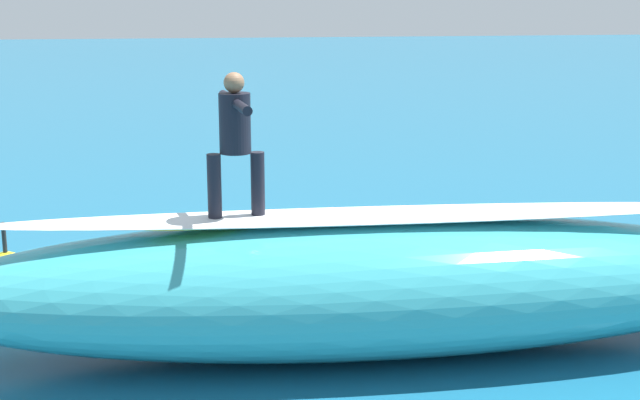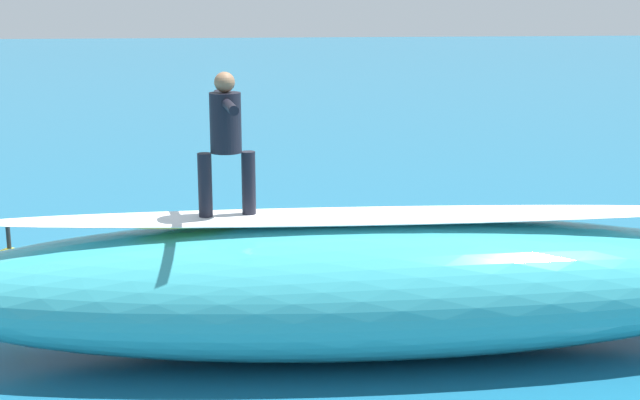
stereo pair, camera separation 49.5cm
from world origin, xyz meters
TOP-DOWN VIEW (x-y plane):
  - ground_plane at (0.00, 0.00)m, footprint 120.00×120.00m
  - wave_crest at (-0.22, 2.68)m, footprint 9.41×2.38m
  - wave_foam_lip at (-0.22, 2.68)m, footprint 7.97×0.95m
  - surfboard_riding at (1.14, 2.64)m, footprint 2.32×0.83m
  - surfer_riding at (1.14, 2.64)m, footprint 0.59×1.42m
  - surfboard_paddling at (-1.21, -1.61)m, footprint 1.64×1.97m
  - surfer_paddling at (-1.13, -1.51)m, footprint 1.18×1.49m
  - buoy_marker at (3.98, 0.20)m, footprint 0.56×0.56m
  - foam_patch_near at (-3.96, -0.30)m, footprint 0.95×0.95m
  - foam_patch_mid at (2.34, 1.10)m, footprint 0.88×0.98m

SIDE VIEW (x-z plane):
  - ground_plane at x=0.00m, z-range 0.00..0.00m
  - surfboard_paddling at x=-1.21m, z-range 0.00..0.09m
  - foam_patch_near at x=-3.96m, z-range 0.00..0.15m
  - foam_patch_mid at x=2.34m, z-range 0.00..0.16m
  - surfer_paddling at x=-1.13m, z-range 0.07..0.37m
  - buoy_marker at x=3.98m, z-range -0.19..0.76m
  - wave_crest at x=-0.22m, z-range 0.00..1.47m
  - surfboard_riding at x=1.14m, z-range 1.47..1.53m
  - wave_foam_lip at x=-0.22m, z-range 1.47..1.55m
  - surfer_riding at x=1.14m, z-range 1.66..3.15m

